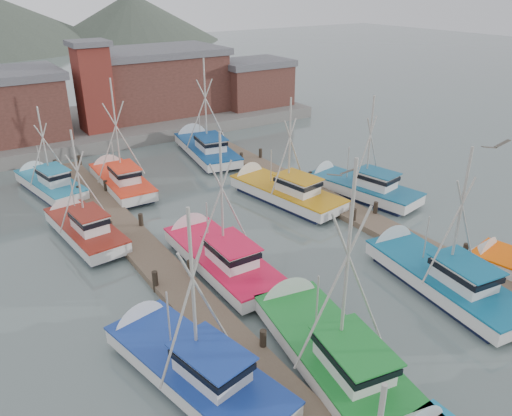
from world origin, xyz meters
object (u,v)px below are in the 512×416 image
boat_4 (328,349)px  boat_8 (217,255)px  lookout_tower (94,86)px  boat_12 (120,179)px

boat_4 → boat_8: boat_4 is taller
boat_4 → boat_8: 9.46m
lookout_tower → boat_4: 37.35m
lookout_tower → boat_8: bearing=-94.3°
boat_4 → boat_8: (-0.04, 9.46, -0.01)m
boat_8 → boat_12: bearing=92.8°
boat_12 → boat_8: bearing=-86.1°
lookout_tower → boat_4: bearing=-93.1°
lookout_tower → boat_8: (-2.05, -27.52, -4.87)m
lookout_tower → boat_12: bearing=-101.3°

